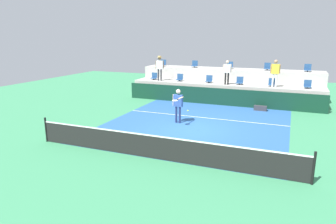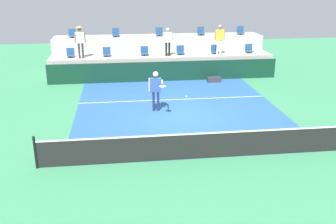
# 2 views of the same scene
# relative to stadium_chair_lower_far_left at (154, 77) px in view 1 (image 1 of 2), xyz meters

# --- Properties ---
(ground_plane) EXTENTS (40.00, 40.00, 0.00)m
(ground_plane) POSITION_rel_stadium_chair_lower_far_left_xyz_m (5.28, -7.23, -1.46)
(ground_plane) COLOR #388456
(court_inner_paint) EXTENTS (9.00, 10.00, 0.01)m
(court_inner_paint) POSITION_rel_stadium_chair_lower_far_left_xyz_m (5.28, -6.23, -1.46)
(court_inner_paint) COLOR #285693
(court_inner_paint) RESTS_ON ground_plane
(court_service_line) EXTENTS (9.00, 0.06, 0.00)m
(court_service_line) POSITION_rel_stadium_chair_lower_far_left_xyz_m (5.28, -4.83, -1.46)
(court_service_line) COLOR white
(court_service_line) RESTS_ON ground_plane
(tennis_net) EXTENTS (10.48, 0.08, 1.07)m
(tennis_net) POSITION_rel_stadium_chair_lower_far_left_xyz_m (5.28, -11.23, -0.97)
(tennis_net) COLOR black
(tennis_net) RESTS_ON ground_plane
(sponsor_backboard) EXTENTS (13.00, 0.16, 1.10)m
(sponsor_backboard) POSITION_rel_stadium_chair_lower_far_left_xyz_m (5.28, -1.23, -0.91)
(sponsor_backboard) COLOR #0F3323
(sponsor_backboard) RESTS_ON ground_plane
(seating_tier_lower) EXTENTS (13.00, 1.80, 1.25)m
(seating_tier_lower) POSITION_rel_stadium_chair_lower_far_left_xyz_m (5.28, 0.07, -0.84)
(seating_tier_lower) COLOR #ADAAA3
(seating_tier_lower) RESTS_ON ground_plane
(seating_tier_upper) EXTENTS (13.00, 1.80, 2.10)m
(seating_tier_upper) POSITION_rel_stadium_chair_lower_far_left_xyz_m (5.28, 1.87, -0.41)
(seating_tier_upper) COLOR #ADAAA3
(seating_tier_upper) RESTS_ON ground_plane
(stadium_chair_lower_far_left) EXTENTS (0.44, 0.40, 0.52)m
(stadium_chair_lower_far_left) POSITION_rel_stadium_chair_lower_far_left_xyz_m (0.00, 0.00, 0.00)
(stadium_chair_lower_far_left) COLOR #2D2D33
(stadium_chair_lower_far_left) RESTS_ON seating_tier_lower
(stadium_chair_lower_left) EXTENTS (0.44, 0.40, 0.52)m
(stadium_chair_lower_left) POSITION_rel_stadium_chair_lower_far_left_xyz_m (2.06, 0.00, 0.00)
(stadium_chair_lower_left) COLOR #2D2D33
(stadium_chair_lower_left) RESTS_ON seating_tier_lower
(stadium_chair_lower_mid_left) EXTENTS (0.44, 0.40, 0.52)m
(stadium_chair_lower_mid_left) POSITION_rel_stadium_chair_lower_far_left_xyz_m (4.25, 0.00, 0.00)
(stadium_chair_lower_mid_left) COLOR #2D2D33
(stadium_chair_lower_mid_left) RESTS_ON seating_tier_lower
(stadium_chair_lower_mid_right) EXTENTS (0.44, 0.40, 0.52)m
(stadium_chair_lower_mid_right) POSITION_rel_stadium_chair_lower_far_left_xyz_m (6.38, 0.00, 0.00)
(stadium_chair_lower_mid_right) COLOR #2D2D33
(stadium_chair_lower_mid_right) RESTS_ON seating_tier_lower
(stadium_chair_lower_right) EXTENTS (0.44, 0.40, 0.52)m
(stadium_chair_lower_right) POSITION_rel_stadium_chair_lower_far_left_xyz_m (8.46, 0.00, 0.00)
(stadium_chair_lower_right) COLOR #2D2D33
(stadium_chair_lower_right) RESTS_ON seating_tier_lower
(stadium_chair_lower_far_right) EXTENTS (0.44, 0.40, 0.52)m
(stadium_chair_lower_far_right) POSITION_rel_stadium_chair_lower_far_left_xyz_m (10.58, 0.00, 0.00)
(stadium_chair_lower_far_right) COLOR #2D2D33
(stadium_chair_lower_far_right) RESTS_ON seating_tier_lower
(stadium_chair_upper_far_left) EXTENTS (0.44, 0.40, 0.52)m
(stadium_chair_upper_far_left) POSITION_rel_stadium_chair_lower_far_left_xyz_m (-0.03, 1.80, 0.85)
(stadium_chair_upper_far_left) COLOR #2D2D33
(stadium_chair_upper_far_left) RESTS_ON seating_tier_upper
(stadium_chair_upper_left) EXTENTS (0.44, 0.40, 0.52)m
(stadium_chair_upper_left) POSITION_rel_stadium_chair_lower_far_left_xyz_m (2.61, 1.80, 0.85)
(stadium_chair_upper_left) COLOR #2D2D33
(stadium_chair_upper_left) RESTS_ON seating_tier_upper
(stadium_chair_upper_center) EXTENTS (0.44, 0.40, 0.52)m
(stadium_chair_upper_center) POSITION_rel_stadium_chair_lower_far_left_xyz_m (5.31, 1.80, 0.85)
(stadium_chair_upper_center) COLOR #2D2D33
(stadium_chair_upper_center) RESTS_ON seating_tier_upper
(stadium_chair_upper_right) EXTENTS (0.44, 0.40, 0.52)m
(stadium_chair_upper_right) POSITION_rel_stadium_chair_lower_far_left_xyz_m (7.97, 1.80, 0.85)
(stadium_chair_upper_right) COLOR #2D2D33
(stadium_chair_upper_right) RESTS_ON seating_tier_upper
(stadium_chair_upper_far_right) EXTENTS (0.44, 0.40, 0.52)m
(stadium_chair_upper_far_right) POSITION_rel_stadium_chair_lower_far_left_xyz_m (10.56, 1.80, 0.85)
(stadium_chair_upper_far_right) COLOR #2D2D33
(stadium_chair_upper_far_right) RESTS_ON seating_tier_upper
(tennis_player) EXTENTS (0.64, 1.26, 1.78)m
(tennis_player) POSITION_rel_stadium_chair_lower_far_left_xyz_m (4.29, -6.37, -0.36)
(tennis_player) COLOR navy
(tennis_player) RESTS_ON ground_plane
(spectator_with_hat) EXTENTS (0.60, 0.50, 1.80)m
(spectator_with_hat) POSITION_rel_stadium_chair_lower_far_left_xyz_m (0.64, -0.38, 0.90)
(spectator_with_hat) COLOR #2D2D33
(spectator_with_hat) RESTS_ON seating_tier_lower
(spectator_in_grey) EXTENTS (0.58, 0.25, 1.62)m
(spectator_in_grey) POSITION_rel_stadium_chair_lower_far_left_xyz_m (5.57, -0.38, 0.76)
(spectator_in_grey) COLOR black
(spectator_in_grey) RESTS_ON seating_tier_lower
(spectator_leaning_on_rail) EXTENTS (0.61, 0.25, 1.75)m
(spectator_leaning_on_rail) POSITION_rel_stadium_chair_lower_far_left_xyz_m (8.62, -0.38, 0.85)
(spectator_leaning_on_rail) COLOR white
(spectator_leaning_on_rail) RESTS_ON seating_tier_lower
(tennis_ball) EXTENTS (0.07, 0.07, 0.07)m
(tennis_ball) POSITION_rel_stadium_chair_lower_far_left_xyz_m (5.36, -7.95, -0.35)
(tennis_ball) COLOR #CCE033
(equipment_bag) EXTENTS (0.76, 0.28, 0.30)m
(equipment_bag) POSITION_rel_stadium_chair_lower_far_left_xyz_m (8.01, -1.88, -1.31)
(equipment_bag) COLOR #333338
(equipment_bag) RESTS_ON ground_plane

